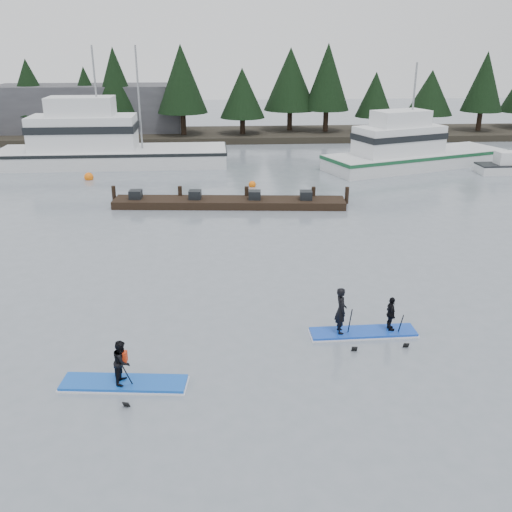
{
  "coord_description": "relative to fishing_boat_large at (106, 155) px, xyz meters",
  "views": [
    {
      "loc": [
        -1.42,
        -15.29,
        9.25
      ],
      "look_at": [
        0.0,
        6.0,
        1.1
      ],
      "focal_mm": 40.0,
      "sensor_mm": 36.0,
      "label": 1
    }
  ],
  "objects": [
    {
      "name": "far_shore",
      "position": [
        10.11,
        12.4,
        -0.45
      ],
      "size": [
        70.0,
        8.0,
        0.6
      ],
      "primitive_type": "cube",
      "color": "#2D281E",
      "rests_on": "ground"
    },
    {
      "name": "buoy_a",
      "position": [
        -0.4,
        -4.94,
        -0.75
      ],
      "size": [
        0.64,
        0.64,
        0.64
      ],
      "primitive_type": "sphere",
      "color": "orange",
      "rests_on": "ground"
    },
    {
      "name": "buoy_b",
      "position": [
        10.92,
        -7.71,
        -0.75
      ],
      "size": [
        0.49,
        0.49,
        0.49
      ],
      "primitive_type": "sphere",
      "color": "orange",
      "rests_on": "ground"
    },
    {
      "name": "waterfront_building",
      "position": [
        -3.89,
        14.4,
        1.75
      ],
      "size": [
        18.0,
        6.0,
        5.0
      ],
      "primitive_type": "cube",
      "color": "#4C4C51",
      "rests_on": "ground"
    },
    {
      "name": "paddleboard_solo",
      "position": [
        5.86,
        -30.81,
        -0.31
      ],
      "size": [
        3.62,
        1.3,
        1.86
      ],
      "rotation": [
        0.0,
        0.0,
        -0.1
      ],
      "color": "blue",
      "rests_on": "ground"
    },
    {
      "name": "treeline",
      "position": [
        10.11,
        12.4,
        -0.75
      ],
      "size": [
        60.0,
        4.0,
        8.0
      ],
      "primitive_type": null,
      "color": "black",
      "rests_on": "ground"
    },
    {
      "name": "ground",
      "position": [
        10.11,
        -29.6,
        -0.75
      ],
      "size": [
        160.0,
        160.0,
        0.0
      ],
      "primitive_type": "plane",
      "color": "slate",
      "rests_on": "ground"
    },
    {
      "name": "paddleboard_duo",
      "position": [
        13.32,
        -28.28,
        -0.21
      ],
      "size": [
        3.54,
        1.16,
        2.2
      ],
      "rotation": [
        0.0,
        0.0,
        0.02
      ],
      "color": "blue",
      "rests_on": "ground"
    },
    {
      "name": "fishing_boat_medium",
      "position": [
        23.43,
        -2.42,
        -0.14
      ],
      "size": [
        14.98,
        8.87,
        8.6
      ],
      "rotation": [
        0.0,
        0.0,
        0.35
      ],
      "color": "silver",
      "rests_on": "ground"
    },
    {
      "name": "fishing_boat_large",
      "position": [
        0.0,
        0.0,
        0.0
      ],
      "size": [
        17.5,
        5.03,
        9.87
      ],
      "rotation": [
        0.0,
        0.0,
        0.01
      ],
      "color": "silver",
      "rests_on": "ground"
    },
    {
      "name": "floating_dock",
      "position": [
        9.28,
        -12.43,
        -0.52
      ],
      "size": [
        13.64,
        2.94,
        0.45
      ],
      "primitive_type": "cube",
      "rotation": [
        0.0,
        0.0,
        -0.08
      ],
      "color": "black",
      "rests_on": "ground"
    }
  ]
}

